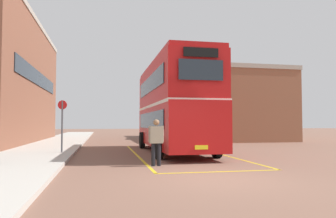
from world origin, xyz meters
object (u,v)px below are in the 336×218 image
single_deck_bus (164,122)px  pedestrian_boarding (156,139)px  bus_stop_sign (62,121)px  double_decker_bus (173,105)px

single_deck_bus → pedestrian_boarding: size_ratio=5.30×
pedestrian_boarding → bus_stop_sign: (-3.82, 4.74, 0.69)m
double_decker_bus → pedestrian_boarding: (-1.82, -5.26, -1.54)m
single_deck_bus → double_decker_bus: bearing=-99.5°
single_deck_bus → bus_stop_sign: 19.91m
pedestrian_boarding → bus_stop_sign: 6.13m
single_deck_bus → bus_stop_sign: size_ratio=3.55×
single_deck_bus → pedestrian_boarding: bearing=-101.8°
double_decker_bus → single_deck_bus: size_ratio=1.14×
double_decker_bus → bus_stop_sign: 5.72m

